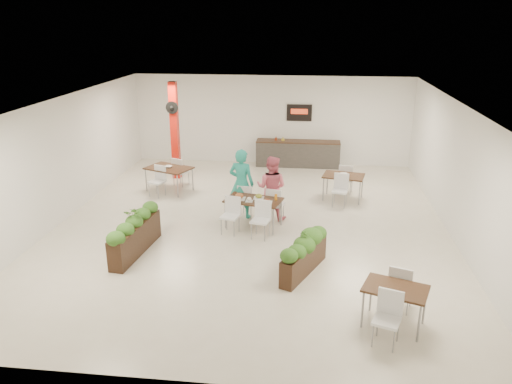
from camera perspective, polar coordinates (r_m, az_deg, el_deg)
ground at (r=13.04m, az=-0.55°, el=-3.79°), size 12.00×12.00×0.00m
room_shell at (r=12.39m, az=-0.58°, el=4.78°), size 10.10×12.10×3.22m
red_column at (r=16.69m, az=-9.28°, el=7.03°), size 0.40×0.41×3.20m
service_counter at (r=18.16m, az=4.80°, el=4.47°), size 3.00×0.64×2.20m
main_table at (r=12.71m, az=-0.33°, el=-1.33°), size 1.56×1.86×0.92m
diner_man at (r=13.27m, az=-1.67°, el=0.97°), size 0.77×0.60×1.89m
diner_woman at (r=13.21m, az=1.77°, el=0.50°), size 0.96×0.83×1.72m
planter_left at (r=11.67m, az=-13.66°, el=-4.37°), size 0.58×2.15×1.13m
planter_right at (r=10.54m, az=5.52°, el=-6.80°), size 0.97×1.71×0.95m
side_table_a at (r=15.66m, az=-9.92°, el=2.39°), size 1.58×1.66×0.92m
side_table_b at (r=14.90m, az=9.96°, el=1.47°), size 1.30×1.67×0.92m
side_table_c at (r=9.06m, az=15.61°, el=-11.23°), size 1.24×1.67×0.92m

